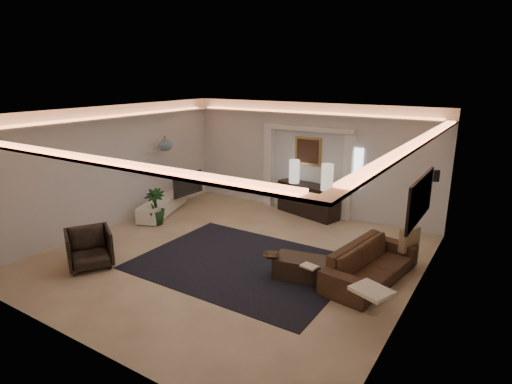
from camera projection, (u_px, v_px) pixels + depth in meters
The scene contains 33 objects.
floor at pixel (232, 256), 8.64m from camera, with size 7.00×7.00×0.00m, color #C9B28B.
ceiling at pixel (230, 113), 7.85m from camera, with size 7.00×7.00×0.00m, color white.
wall_back at pixel (308, 158), 11.09m from camera, with size 7.00×7.00×0.00m, color silver.
wall_front at pixel (72, 248), 5.40m from camera, with size 7.00×7.00×0.00m, color silver.
wall_left at pixel (112, 167), 10.05m from camera, with size 7.00×7.00×0.00m, color silver.
wall_right at pixel (416, 220), 6.44m from camera, with size 7.00×7.00×0.00m, color silver.
cove_soffit at pixel (230, 128), 7.93m from camera, with size 7.00×7.00×0.04m, color silver.
daylight_slit at pixel (357, 168), 10.41m from camera, with size 0.25×0.03×1.00m, color white.
area_rug at pixel (243, 263), 8.27m from camera, with size 4.00×3.00×0.01m, color black.
pilaster_left at pixel (269, 167), 11.70m from camera, with size 0.22×0.20×2.20m, color silver.
pilaster_right at pixel (348, 178), 10.51m from camera, with size 0.22×0.20×2.20m, color silver.
alcove_header at pixel (308, 129), 10.79m from camera, with size 2.52×0.20×0.12m, color silver.
painting_frame at pixel (308, 151), 11.01m from camera, with size 0.74×0.04×0.74m, color tan.
painting_canvas at pixel (308, 151), 10.99m from camera, with size 0.62×0.02×0.62m, color #4C2D1E.
art_panel_frame at pixel (420, 199), 6.64m from camera, with size 0.04×1.64×0.74m, color black.
art_panel_gold at pixel (419, 199), 6.65m from camera, with size 0.02×1.50×0.62m, color tan.
wall_sconce at pixel (436, 176), 8.23m from camera, with size 0.12×0.12×0.22m, color black.
wall_niche at pixel (156, 151), 11.11m from camera, with size 0.10×0.55×0.04m, color silver.
console at pixel (308, 200), 11.04m from camera, with size 1.73×0.54×0.86m, color black.
lamp_left at pixel (294, 173), 11.04m from camera, with size 0.27×0.27×0.61m, color silver.
lamp_right at pixel (327, 180), 10.32m from camera, with size 0.29×0.29×0.66m, color beige.
media_ledge at pixel (163, 205), 11.20m from camera, with size 0.52×2.06×0.39m, color white.
tv at pixel (185, 182), 11.44m from camera, with size 0.14×1.06×0.61m, color black.
figurine at pixel (194, 184), 11.76m from camera, with size 0.12×0.12×0.33m, color black.
ginger_jar at pixel (165, 143), 10.94m from camera, with size 0.37×0.37×0.39m, color #4B555E.
plant at pixel (155, 207), 10.35m from camera, with size 0.50×0.50×0.89m, color #133414.
sofa at pixel (371, 263), 7.54m from camera, with size 0.87×2.22×0.65m, color #2F1E15.
throw_blanket at pixel (371, 291), 6.15m from camera, with size 0.54×0.44×0.06m, color silver.
throw_pillow at pixel (409, 239), 8.04m from camera, with size 0.14×0.46×0.46m, color #957A51.
coffee_table at pixel (303, 268), 7.64m from camera, with size 1.02×0.55×0.38m, color black.
bowl at pixel (271, 255), 7.61m from camera, with size 0.30×0.30×0.07m, color #392717.
magazine at pixel (309, 266), 7.23m from camera, with size 0.28×0.20×0.03m, color beige.
armchair at pixel (89, 248), 8.07m from camera, with size 0.80×0.82×0.75m, color #2D2418.
Camera 1 is at (4.68, -6.46, 3.61)m, focal length 29.48 mm.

